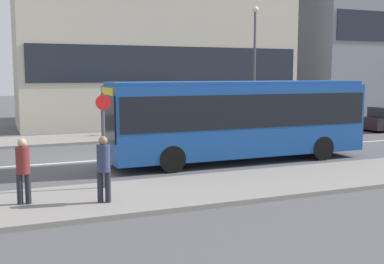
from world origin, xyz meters
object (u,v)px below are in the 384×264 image
object	(u,v)px
bus_stop_sign	(103,133)
pedestrian_down_pavement	(104,165)
parked_car_0	(317,123)
street_lamp	(255,56)
city_bus	(238,115)
pedestrian_near_stop	(23,167)

from	to	relation	value
bus_stop_sign	pedestrian_down_pavement	bearing A→B (deg)	-102.67
pedestrian_down_pavement	bus_stop_sign	bearing A→B (deg)	100.09
parked_car_0	street_lamp	distance (m)	5.23
pedestrian_down_pavement	bus_stop_sign	size ratio (longest dim) A/B	0.63
city_bus	street_lamp	xyz separation A→B (m)	(5.04, 7.56, 2.62)
city_bus	bus_stop_sign	distance (m)	6.65
city_bus	street_lamp	distance (m)	9.46
parked_car_0	pedestrian_near_stop	size ratio (longest dim) A/B	2.45
city_bus	parked_car_0	bearing A→B (deg)	34.74
pedestrian_near_stop	bus_stop_sign	bearing A→B (deg)	-153.30
street_lamp	city_bus	bearing A→B (deg)	-123.68
pedestrian_down_pavement	bus_stop_sign	xyz separation A→B (m)	(0.35, 1.58, 0.63)
bus_stop_sign	parked_car_0	bearing A→B (deg)	31.75
pedestrian_down_pavement	street_lamp	bearing A→B (deg)	69.52
pedestrian_near_stop	pedestrian_down_pavement	xyz separation A→B (m)	(1.93, -0.62, 0.02)
pedestrian_down_pavement	street_lamp	distance (m)	16.92
pedestrian_down_pavement	street_lamp	size ratio (longest dim) A/B	0.24
city_bus	parked_car_0	size ratio (longest dim) A/B	2.49
parked_car_0	city_bus	bearing A→B (deg)	-144.60
city_bus	pedestrian_near_stop	xyz separation A→B (m)	(-8.25, -3.90, -0.72)
city_bus	parked_car_0	xyz separation A→B (m)	(8.17, 5.81, -1.19)
city_bus	bus_stop_sign	bearing A→B (deg)	-154.42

